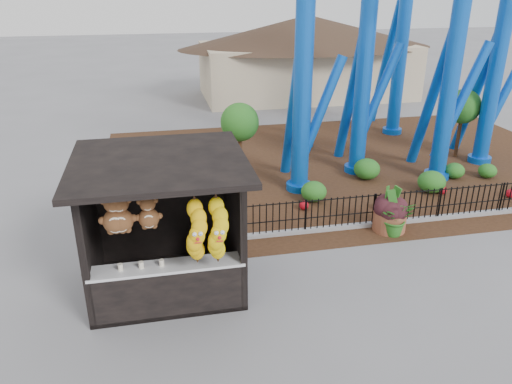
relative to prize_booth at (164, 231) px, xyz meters
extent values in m
plane|color=slate|center=(3.00, -0.90, -1.53)|extent=(120.00, 120.00, 0.00)
cube|color=#331E11|center=(7.00, 7.10, -1.53)|extent=(18.00, 12.00, 0.02)
cube|color=gray|center=(7.00, 2.10, -1.47)|extent=(18.00, 0.18, 0.12)
cube|color=black|center=(0.00, 0.30, -1.48)|extent=(3.20, 2.60, 0.10)
cube|color=black|center=(0.00, 1.54, -0.03)|extent=(3.20, 0.12, 3.00)
cube|color=black|center=(-1.54, 0.30, -0.03)|extent=(0.12, 2.60, 3.00)
cube|color=black|center=(1.54, 0.30, -0.03)|extent=(0.12, 2.60, 3.00)
cube|color=black|center=(0.00, 0.05, 1.53)|extent=(3.50, 3.40, 0.12)
cube|color=black|center=(-1.53, -0.93, -0.03)|extent=(0.14, 0.14, 3.00)
cube|color=black|center=(1.53, -0.93, -0.03)|extent=(0.14, 0.14, 3.00)
cube|color=black|center=(0.00, -0.75, -0.98)|extent=(3.00, 0.50, 1.10)
cube|color=silver|center=(0.00, -0.75, -0.41)|extent=(3.10, 0.55, 0.06)
cylinder|color=black|center=(0.00, -1.15, 1.32)|extent=(2.90, 0.04, 0.04)
cylinder|color=blue|center=(4.50, 5.10, 1.97)|extent=(0.56, 0.56, 7.00)
cylinder|color=blue|center=(4.50, 5.10, -1.41)|extent=(0.84, 0.84, 0.24)
cylinder|color=blue|center=(7.00, 6.30, 2.12)|extent=(0.56, 0.56, 7.30)
cylinder|color=blue|center=(7.00, 6.30, -1.41)|extent=(0.84, 0.84, 0.24)
cylinder|color=blue|center=(9.50, 5.10, 2.22)|extent=(0.56, 0.56, 7.50)
cylinder|color=blue|center=(9.50, 5.10, -1.41)|extent=(0.84, 0.84, 0.24)
cylinder|color=blue|center=(12.00, 6.30, 1.77)|extent=(0.56, 0.56, 6.60)
cylinder|color=blue|center=(12.00, 6.30, -1.41)|extent=(0.84, 0.84, 0.24)
cylinder|color=blue|center=(6.00, 9.60, 3.22)|extent=(0.56, 0.56, 9.50)
cylinder|color=blue|center=(6.00, 9.60, -1.41)|extent=(0.84, 0.84, 0.24)
cylinder|color=blue|center=(10.50, 10.60, 3.72)|extent=(0.56, 0.56, 10.50)
cylinder|color=blue|center=(10.50, 10.60, -1.41)|extent=(0.84, 0.84, 0.24)
cylinder|color=blue|center=(4.50, 6.00, 1.09)|extent=(0.36, 2.21, 5.85)
cylinder|color=blue|center=(5.20, 5.40, 0.92)|extent=(1.62, 0.32, 3.73)
cylinder|color=blue|center=(7.00, 7.20, 1.20)|extent=(0.36, 2.29, 6.10)
cylinder|color=blue|center=(7.70, 6.60, 1.02)|extent=(1.67, 0.32, 3.88)
cylinder|color=blue|center=(9.50, 6.00, 1.28)|extent=(0.36, 2.34, 6.26)
cylinder|color=blue|center=(10.20, 5.40, 1.09)|extent=(1.71, 0.32, 3.99)
cylinder|color=blue|center=(12.00, 7.20, 0.94)|extent=(0.36, 2.10, 5.53)
cylinder|color=blue|center=(12.70, 6.60, 0.78)|extent=(1.54, 0.32, 3.52)
cylinder|color=brown|center=(6.12, 1.79, -1.26)|extent=(0.98, 0.98, 0.56)
ellipsoid|color=black|center=(6.12, 1.79, -0.66)|extent=(0.70, 0.70, 0.64)
imported|color=#294F17|center=(6.15, 1.53, -1.02)|extent=(0.94, 0.82, 1.02)
ellipsoid|color=#235E1B|center=(4.68, 4.08, -1.20)|extent=(0.80, 0.80, 0.64)
ellipsoid|color=#235E1B|center=(8.66, 3.99, -1.16)|extent=(0.89, 0.89, 0.71)
ellipsoid|color=#235E1B|center=(10.11, 4.97, -1.25)|extent=(0.67, 0.67, 0.54)
ellipsoid|color=#235E1B|center=(7.07, 5.54, -1.16)|extent=(0.90, 0.90, 0.72)
ellipsoid|color=#235E1B|center=(11.26, 4.77, -1.27)|extent=(0.62, 0.62, 0.50)
sphere|color=#A90B17|center=(4.20, 3.53, -1.38)|extent=(0.28, 0.28, 0.28)
sphere|color=#A90B17|center=(6.43, 3.15, -1.38)|extent=(0.28, 0.28, 0.28)
sphere|color=#A90B17|center=(8.94, 3.76, -1.38)|extent=(0.28, 0.28, 0.28)
sphere|color=#A90B17|center=(10.90, 3.06, -1.38)|extent=(0.28, 0.28, 0.28)
cube|color=#BFAD8C|center=(9.00, 19.10, -0.03)|extent=(12.00, 6.00, 3.00)
cone|color=#332319|center=(9.00, 19.10, 2.37)|extent=(15.00, 15.00, 1.80)
camera|label=1|loc=(-0.01, -9.55, 4.88)|focal=35.00mm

